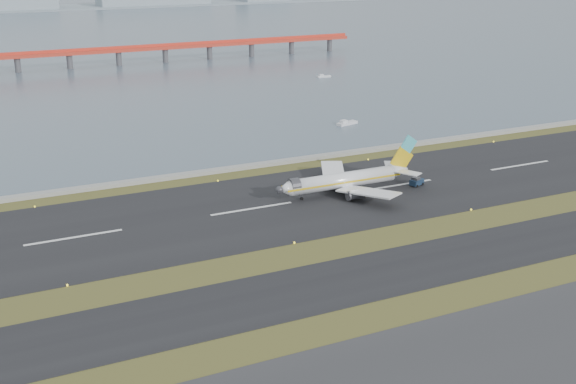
# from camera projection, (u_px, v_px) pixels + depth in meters

# --- Properties ---
(ground) EXTENTS (1000.00, 1000.00, 0.00)m
(ground) POSITION_uv_depth(u_px,v_px,m) (311.00, 258.00, 140.28)
(ground) COLOR #354017
(ground) RESTS_ON ground
(taxiway_strip) EXTENTS (1000.00, 18.00, 0.10)m
(taxiway_strip) POSITION_uv_depth(u_px,v_px,m) (342.00, 282.00, 130.01)
(taxiway_strip) COLOR black
(taxiway_strip) RESTS_ON ground
(runway_strip) EXTENTS (1000.00, 45.00, 0.10)m
(runway_strip) POSITION_uv_depth(u_px,v_px,m) (252.00, 209.00, 165.88)
(runway_strip) COLOR black
(runway_strip) RESTS_ON ground
(seawall) EXTENTS (1000.00, 2.50, 1.00)m
(seawall) POSITION_uv_depth(u_px,v_px,m) (208.00, 172.00, 191.35)
(seawall) COLOR gray
(seawall) RESTS_ON ground
(bay_water) EXTENTS (1400.00, 800.00, 1.30)m
(bay_water) POSITION_uv_depth(u_px,v_px,m) (27.00, 27.00, 533.07)
(bay_water) COLOR #455363
(bay_water) RESTS_ON ground
(red_pier) EXTENTS (260.00, 5.00, 10.20)m
(red_pier) POSITION_uv_depth(u_px,v_px,m) (118.00, 51.00, 359.50)
(red_pier) COLOR red
(red_pier) RESTS_ON ground
(far_shoreline) EXTENTS (1400.00, 80.00, 60.50)m
(far_shoreline) POSITION_uv_depth(u_px,v_px,m) (21.00, 2.00, 673.25)
(far_shoreline) COLOR #8897A1
(far_shoreline) RESTS_ON ground
(airliner) EXTENTS (38.52, 32.89, 12.80)m
(airliner) POSITION_uv_depth(u_px,v_px,m) (348.00, 180.00, 175.49)
(airliner) COLOR white
(airliner) RESTS_ON ground
(pushback_tug) EXTENTS (4.16, 3.23, 2.35)m
(pushback_tug) POSITION_uv_depth(u_px,v_px,m) (417.00, 182.00, 181.50)
(pushback_tug) COLOR #16273E
(pushback_tug) RESTS_ON ground
(workboat_near) EXTENTS (8.12, 4.40, 1.88)m
(workboat_near) POSITION_uv_depth(u_px,v_px,m) (347.00, 123.00, 243.06)
(workboat_near) COLOR silver
(workboat_near) RESTS_ON ground
(workboat_far) EXTENTS (6.45, 2.36, 1.54)m
(workboat_far) POSITION_uv_depth(u_px,v_px,m) (324.00, 76.00, 329.60)
(workboat_far) COLOR silver
(workboat_far) RESTS_ON ground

